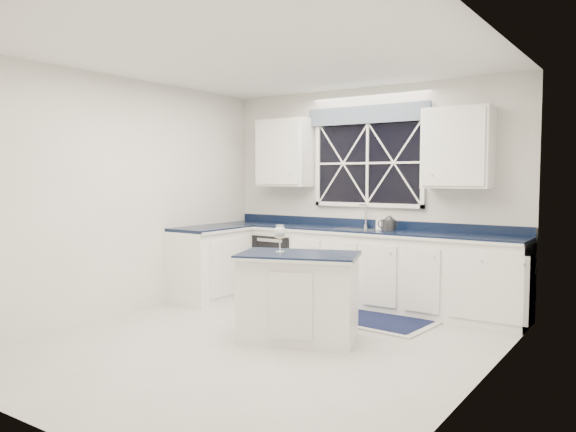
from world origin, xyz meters
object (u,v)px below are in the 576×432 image
Objects in this scene: island at (299,296)px; kettle at (389,223)px; faucet at (365,215)px; wine_glass at (280,233)px; dishwasher at (284,264)px; soap_bottle at (380,222)px.

kettle is at bearing 64.22° from island.
faucet reaches higher than wine_glass.
island is (1.32, -1.66, 0.01)m from dishwasher.
faucet is 1.80× the size of soap_bottle.
wine_glass is 1.59× the size of soap_bottle.
faucet reaches higher than soap_bottle.
wine_glass reaches higher than dishwasher.
faucet is 1.22× the size of kettle.
dishwasher is 1.31m from faucet.
wine_glass is at bearing -56.43° from dishwasher.
faucet is at bearing 90.84° from wine_glass.
dishwasher is 2.13m from island.
faucet is at bearing 164.04° from soap_bottle.
kettle is at bearing 1.71° from dishwasher.
dishwasher is at bearing 158.59° from kettle.
island is at bearing -51.49° from dishwasher.
island is at bearing -83.13° from faucet.
faucet is at bearing 136.05° from kettle.
kettle is 1.47× the size of soap_bottle.
soap_bottle is (-0.15, 0.08, -0.00)m from kettle.
soap_bottle is at bearing 5.36° from dishwasher.
wine_glass is 1.84m from soap_bottle.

